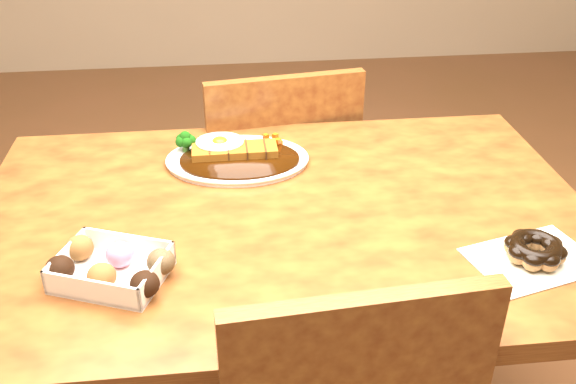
{
  "coord_description": "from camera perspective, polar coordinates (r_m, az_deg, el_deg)",
  "views": [
    {
      "loc": [
        -0.11,
        -1.05,
        1.42
      ],
      "look_at": [
        0.0,
        -0.03,
        0.81
      ],
      "focal_mm": 40.0,
      "sensor_mm": 36.0,
      "label": 1
    }
  ],
  "objects": [
    {
      "name": "table",
      "position": [
        1.3,
        -0.31,
        -5.38
      ],
      "size": [
        1.2,
        0.8,
        0.75
      ],
      "color": "#542210",
      "rests_on": "ground"
    },
    {
      "name": "chair_far",
      "position": [
        1.85,
        -1.15,
        0.08
      ],
      "size": [
        0.47,
        0.47,
        0.87
      ],
      "rotation": [
        0.0,
        0.0,
        3.28
      ],
      "color": "#542210",
      "rests_on": "ground"
    },
    {
      "name": "katsu_curry_plate",
      "position": [
        1.42,
        -4.74,
        3.21
      ],
      "size": [
        0.32,
        0.24,
        0.06
      ],
      "rotation": [
        0.0,
        0.0,
        -0.06
      ],
      "color": "white",
      "rests_on": "table"
    },
    {
      "name": "donut_box",
      "position": [
        1.1,
        -15.45,
        -6.4
      ],
      "size": [
        0.21,
        0.19,
        0.05
      ],
      "rotation": [
        0.0,
        0.0,
        -0.38
      ],
      "color": "white",
      "rests_on": "table"
    },
    {
      "name": "pon_de_ring",
      "position": [
        1.18,
        21.09,
        -4.87
      ],
      "size": [
        0.24,
        0.2,
        0.04
      ],
      "rotation": [
        0.0,
        0.0,
        0.26
      ],
      "color": "silver",
      "rests_on": "table"
    }
  ]
}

